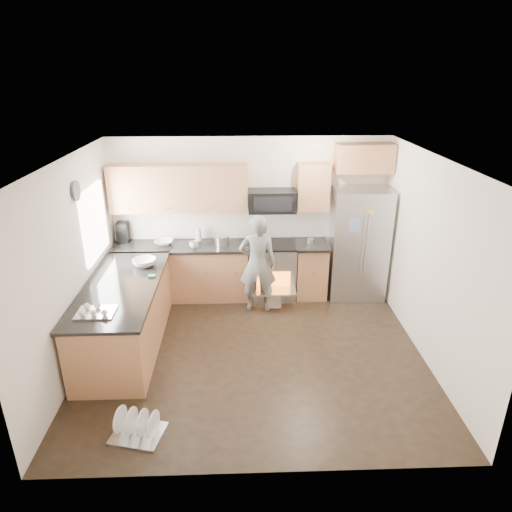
{
  "coord_description": "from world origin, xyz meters",
  "views": [
    {
      "loc": [
        -0.16,
        -5.23,
        3.58
      ],
      "look_at": [
        0.05,
        0.5,
        1.21
      ],
      "focal_mm": 32.0,
      "sensor_mm": 36.0,
      "label": 1
    }
  ],
  "objects_px": {
    "stove_range": "(272,258)",
    "refrigerator": "(358,243)",
    "dish_rack": "(138,428)",
    "person": "(258,264)"
  },
  "relations": [
    {
      "from": "stove_range",
      "to": "refrigerator",
      "type": "xyz_separation_m",
      "value": [
        1.42,
        0.01,
        0.24
      ]
    },
    {
      "from": "person",
      "to": "dish_rack",
      "type": "bearing_deg",
      "value": 65.53
    },
    {
      "from": "stove_range",
      "to": "dish_rack",
      "type": "bearing_deg",
      "value": -117.09
    },
    {
      "from": "refrigerator",
      "to": "stove_range",
      "type": "bearing_deg",
      "value": -176.34
    },
    {
      "from": "stove_range",
      "to": "person",
      "type": "bearing_deg",
      "value": -117.21
    },
    {
      "from": "stove_range",
      "to": "refrigerator",
      "type": "bearing_deg",
      "value": 0.3
    },
    {
      "from": "refrigerator",
      "to": "dish_rack",
      "type": "relative_size",
      "value": 3.04
    },
    {
      "from": "refrigerator",
      "to": "person",
      "type": "height_order",
      "value": "refrigerator"
    },
    {
      "from": "refrigerator",
      "to": "dish_rack",
      "type": "distance_m",
      "value": 4.47
    },
    {
      "from": "refrigerator",
      "to": "dish_rack",
      "type": "bearing_deg",
      "value": -130.43
    }
  ]
}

